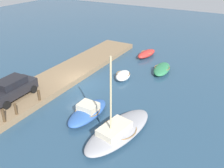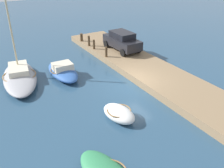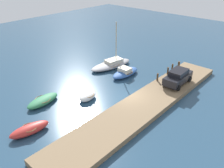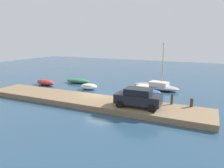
# 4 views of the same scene
# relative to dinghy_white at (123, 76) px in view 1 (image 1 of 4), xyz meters

# --- Properties ---
(ground_plane) EXTENTS (84.00, 84.00, 0.00)m
(ground_plane) POSITION_rel_dinghy_white_xyz_m (2.97, -3.01, -0.38)
(ground_plane) COLOR navy
(dock_platform) EXTENTS (23.89, 3.92, 0.52)m
(dock_platform) POSITION_rel_dinghy_white_xyz_m (2.97, -5.24, -0.13)
(dock_platform) COLOR #846B4C
(dock_platform) RESTS_ON ground_plane
(dinghy_white) EXTENTS (2.39, 1.65, 0.74)m
(dinghy_white) POSITION_rel_dinghy_white_xyz_m (0.00, 0.00, 0.00)
(dinghy_white) COLOR white
(dinghy_white) RESTS_ON ground_plane
(motorboat_blue) EXTENTS (4.22, 1.86, 1.08)m
(motorboat_blue) POSITION_rel_dinghy_white_xyz_m (7.01, 0.70, 0.04)
(motorboat_blue) COLOR #2D569E
(motorboat_blue) RESTS_ON ground_plane
(sailboat_grey) EXTENTS (6.53, 3.31, 5.94)m
(sailboat_grey) POSITION_rel_dinghy_white_xyz_m (7.78, 3.74, 0.04)
(sailboat_grey) COLOR #939399
(sailboat_grey) RESTS_ON ground_plane
(rowboat_green) EXTENTS (3.77, 1.93, 0.65)m
(rowboat_green) POSITION_rel_dinghy_white_xyz_m (-3.56, 2.74, -0.05)
(rowboat_green) COLOR #2D7A4C
(rowboat_green) RESTS_ON ground_plane
(rowboat_red) EXTENTS (3.49, 1.72, 0.76)m
(rowboat_red) POSITION_rel_dinghy_white_xyz_m (-6.88, -0.40, 0.00)
(rowboat_red) COLOR #B72D28
(rowboat_red) RESTS_ON ground_plane
(mooring_post_west) EXTENTS (0.21, 0.21, 0.87)m
(mooring_post_west) POSITION_rel_dinghy_white_xyz_m (7.67, -3.53, 0.57)
(mooring_post_west) COLOR #47331E
(mooring_post_west) RESTS_ON dock_platform
(mooring_post_mid_west) EXTENTS (0.19, 0.19, 0.87)m
(mooring_post_mid_west) POSITION_rel_dinghy_white_xyz_m (9.98, -3.53, 0.57)
(mooring_post_mid_west) COLOR #47331E
(mooring_post_mid_west) RESTS_ON dock_platform
(mooring_post_mid_east) EXTENTS (0.21, 0.21, 0.98)m
(mooring_post_mid_east) POSITION_rel_dinghy_white_xyz_m (11.03, -3.53, 0.62)
(mooring_post_mid_east) COLOR #47331E
(mooring_post_mid_east) RESTS_ON dock_platform
(parked_car) EXTENTS (4.06, 2.01, 1.68)m
(parked_car) POSITION_rel_dinghy_white_xyz_m (8.46, -5.63, 1.01)
(parked_car) COLOR black
(parked_car) RESTS_ON dock_platform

